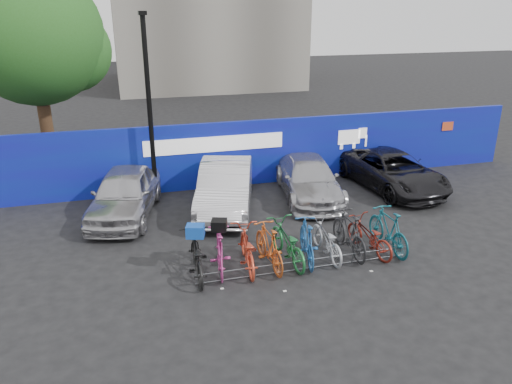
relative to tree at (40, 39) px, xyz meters
name	(u,v)px	position (x,y,z in m)	size (l,w,h in m)	color
ground	(297,259)	(6.77, -10.06, -5.07)	(100.00, 100.00, 0.00)	black
hoarding	(242,153)	(6.78, -4.06, -3.86)	(22.00, 0.18, 2.40)	#0A2994
tree	(40,39)	(0.00, 0.00, 0.00)	(5.40, 5.20, 7.80)	#382314
lamppost	(149,104)	(3.57, -4.66, -1.80)	(0.25, 0.50, 6.11)	black
bike_rack	(305,265)	(6.77, -10.66, -4.91)	(5.60, 0.03, 0.30)	#595B60
car_0	(125,193)	(2.54, -5.86, -4.32)	(1.77, 4.40, 1.50)	#ACABB0
car_1	(225,187)	(5.71, -6.15, -4.30)	(1.62, 4.65, 1.53)	silver
car_2	(309,178)	(8.71, -5.86, -4.41)	(1.85, 4.56, 1.32)	#A8A8AC
car_3	(392,171)	(11.92, -5.88, -4.40)	(2.21, 4.78, 1.33)	black
bike_0	(197,256)	(4.11, -10.18, -4.54)	(0.70, 2.02, 1.06)	black
bike_1	(220,251)	(4.71, -10.09, -4.51)	(0.52, 1.86, 1.12)	#BE3685
bike_2	(247,249)	(5.40, -10.12, -4.55)	(0.69, 1.98, 1.04)	red
bike_3	(269,246)	(5.96, -10.20, -4.50)	(0.53, 1.89, 1.14)	#CB581F
bike_4	(287,243)	(6.48, -10.09, -4.53)	(0.71, 2.05, 1.08)	#1D6A33
bike_5	(307,241)	(6.99, -10.18, -4.51)	(0.53, 1.87, 1.12)	#1F589F
bike_6	(326,240)	(7.57, -10.10, -4.58)	(0.66, 1.88, 0.99)	#A9ABB1
bike_7	(349,233)	(8.23, -10.09, -4.48)	(0.55, 1.96, 1.18)	#28282B
bike_8	(369,236)	(8.76, -10.21, -4.58)	(0.64, 1.85, 0.97)	maroon
bike_9	(388,230)	(9.34, -10.19, -4.48)	(0.56, 1.97, 1.19)	#145969
cargo_crate	(195,231)	(4.11, -10.18, -3.85)	(0.43, 0.32, 0.30)	#1244A8
cargo_topcase	(219,225)	(4.71, -10.09, -3.82)	(0.37, 0.33, 0.27)	black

